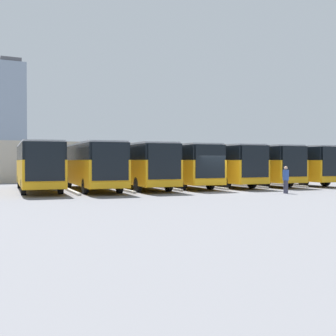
{
  "coord_description": "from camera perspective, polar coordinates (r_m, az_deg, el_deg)",
  "views": [
    {
      "loc": [
        15.71,
        24.53,
        2.11
      ],
      "look_at": [
        0.94,
        -5.82,
        1.57
      ],
      "focal_mm": 45.0,
      "sensor_mm": 36.0,
      "label": 1
    }
  ],
  "objects": [
    {
      "name": "bus_1",
      "position": [
        37.95,
        11.39,
        0.56
      ],
      "size": [
        3.5,
        11.85,
        3.39
      ],
      "rotation": [
        0.0,
        0.0,
        -0.08
      ],
      "color": "orange",
      "rests_on": "ground_plane"
    },
    {
      "name": "curb_divider_4",
      "position": [
        30.2,
        -6.09,
        -2.95
      ],
      "size": [
        0.7,
        5.69,
        0.15
      ],
      "primitive_type": "cube",
      "rotation": [
        0.0,
        0.0,
        -0.08
      ],
      "color": "#B2B2AD",
      "rests_on": "ground_plane"
    },
    {
      "name": "bus_4",
      "position": [
        32.39,
        -4.09,
        0.52
      ],
      "size": [
        3.5,
        11.85,
        3.39
      ],
      "rotation": [
        0.0,
        0.0,
        -0.08
      ],
      "color": "orange",
      "rests_on": "ground_plane"
    },
    {
      "name": "office_tower",
      "position": [
        234.78,
        -20.54,
        6.95
      ],
      "size": [
        14.31,
        14.31,
        55.24
      ],
      "color": "#7F8EA3",
      "rests_on": "ground_plane"
    },
    {
      "name": "bus_5",
      "position": [
        31.13,
        -10.29,
        0.49
      ],
      "size": [
        3.5,
        11.85,
        3.39
      ],
      "rotation": [
        0.0,
        0.0,
        -0.08
      ],
      "color": "orange",
      "rests_on": "ground_plane"
    },
    {
      "name": "bus_2",
      "position": [
        35.91,
        6.69,
        0.55
      ],
      "size": [
        3.5,
        11.85,
        3.39
      ],
      "rotation": [
        0.0,
        0.0,
        -0.08
      ],
      "color": "orange",
      "rests_on": "ground_plane"
    },
    {
      "name": "pedestrian",
      "position": [
        28.59,
        15.67,
        -1.42
      ],
      "size": [
        0.49,
        0.49,
        1.78
      ],
      "rotation": [
        0.0,
        0.0,
        4.45
      ],
      "color": "#38384C",
      "rests_on": "ground_plane"
    },
    {
      "name": "curb_divider_3",
      "position": [
        31.97,
        -0.15,
        -2.73
      ],
      "size": [
        0.7,
        5.69,
        0.15
      ],
      "primitive_type": "cube",
      "rotation": [
        0.0,
        0.0,
        -0.08
      ],
      "color": "#B2B2AD",
      "rests_on": "ground_plane"
    },
    {
      "name": "curb_divider_2",
      "position": [
        33.53,
        5.65,
        -2.57
      ],
      "size": [
        0.7,
        5.69,
        0.15
      ],
      "primitive_type": "cube",
      "rotation": [
        0.0,
        0.0,
        -0.08
      ],
      "color": "#B2B2AD",
      "rests_on": "ground_plane"
    },
    {
      "name": "curb_divider_1",
      "position": [
        35.53,
        10.73,
        -2.38
      ],
      "size": [
        0.7,
        5.69,
        0.15
      ],
      "primitive_type": "cube",
      "rotation": [
        0.0,
        0.0,
        -0.08
      ],
      "color": "#B2B2AD",
      "rests_on": "ground_plane"
    },
    {
      "name": "curb_divider_5",
      "position": [
        29.08,
        -12.82,
        -3.12
      ],
      "size": [
        0.7,
        5.69,
        0.15
      ],
      "primitive_type": "cube",
      "rotation": [
        0.0,
        0.0,
        -0.08
      ],
      "color": "#B2B2AD",
      "rests_on": "ground_plane"
    },
    {
      "name": "station_building",
      "position": [
        51.73,
        -8.27,
        0.88
      ],
      "size": [
        26.35,
        15.86,
        4.12
      ],
      "color": "#A8A399",
      "rests_on": "ground_plane"
    },
    {
      "name": "bus_3",
      "position": [
        34.27,
        1.34,
        0.54
      ],
      "size": [
        3.5,
        11.85,
        3.39
      ],
      "rotation": [
        0.0,
        0.0,
        -0.08
      ],
      "color": "orange",
      "rests_on": "ground_plane"
    },
    {
      "name": "ground_plane",
      "position": [
        29.21,
        6.69,
        -3.23
      ],
      "size": [
        600.0,
        600.0,
        0.0
      ],
      "primitive_type": "plane",
      "color": "slate"
    },
    {
      "name": "curb_divider_0",
      "position": [
        37.53,
        15.56,
        -2.23
      ],
      "size": [
        0.7,
        5.69,
        0.15
      ],
      "primitive_type": "cube",
      "rotation": [
        0.0,
        0.0,
        -0.08
      ],
      "color": "#B2B2AD",
      "rests_on": "ground_plane"
    },
    {
      "name": "bus_0",
      "position": [
        39.98,
        15.89,
        0.56
      ],
      "size": [
        3.5,
        11.85,
        3.39
      ],
      "rotation": [
        0.0,
        0.0,
        -0.08
      ],
      "color": "orange",
      "rests_on": "ground_plane"
    },
    {
      "name": "bus_6",
      "position": [
        31.29,
        -17.21,
        0.46
      ],
      "size": [
        3.5,
        11.85,
        3.39
      ],
      "rotation": [
        0.0,
        0.0,
        -0.08
      ],
      "color": "orange",
      "rests_on": "ground_plane"
    }
  ]
}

